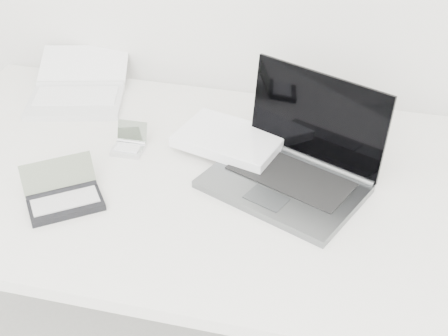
% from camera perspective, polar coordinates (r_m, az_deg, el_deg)
% --- Properties ---
extents(desk, '(1.60, 0.80, 0.73)m').
position_cam_1_polar(desk, '(1.42, 1.56, -2.72)').
color(desk, white).
rests_on(desk, ground).
extents(laptop_large, '(0.49, 0.40, 0.22)m').
position_cam_1_polar(laptop_large, '(1.41, 4.39, 1.01)').
color(laptop_large, slate).
rests_on(laptop_large, desk).
extents(netbook_open_white, '(0.32, 0.37, 0.07)m').
position_cam_1_polar(netbook_open_white, '(1.75, -13.18, 6.91)').
color(netbook_open_white, silver).
rests_on(netbook_open_white, desk).
extents(pda_silver, '(0.07, 0.08, 0.06)m').
position_cam_1_polar(pda_silver, '(1.51, -8.67, 2.12)').
color(pda_silver, silver).
rests_on(pda_silver, desk).
extents(palmtop_charcoal, '(0.20, 0.19, 0.08)m').
position_cam_1_polar(palmtop_charcoal, '(1.37, -14.43, -2.58)').
color(palmtop_charcoal, black).
rests_on(palmtop_charcoal, desk).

